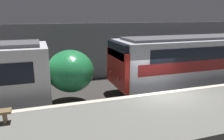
{
  "coord_description": "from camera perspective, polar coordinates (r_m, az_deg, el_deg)",
  "views": [
    {
      "loc": [
        -5.48,
        -8.68,
        4.69
      ],
      "look_at": [
        -2.21,
        1.01,
        2.11
      ],
      "focal_mm": 35.0,
      "sensor_mm": 36.0,
      "label": 1
    }
  ],
  "objects": [
    {
      "name": "station_rear_barrier",
      "position": [
        16.93,
        0.47,
        5.21
      ],
      "size": [
        50.0,
        0.15,
        4.13
      ],
      "color": "gray",
      "rests_on": "ground"
    },
    {
      "name": "platform",
      "position": [
        9.59,
        19.03,
        -12.29
      ],
      "size": [
        40.0,
        3.99,
        1.11
      ],
      "color": "slate",
      "rests_on": "ground"
    },
    {
      "name": "ground_plane",
      "position": [
        11.29,
        12.58,
        -10.78
      ],
      "size": [
        120.0,
        120.0,
        0.0
      ],
      "primitive_type": "plane",
      "color": "#33302D"
    }
  ]
}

